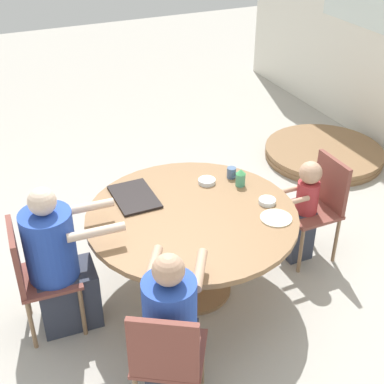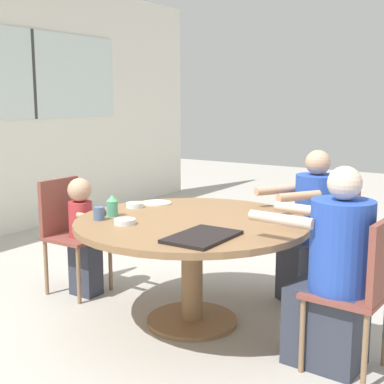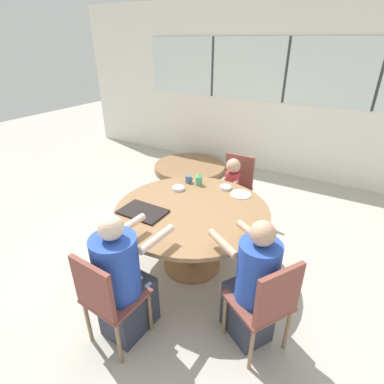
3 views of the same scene
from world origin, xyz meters
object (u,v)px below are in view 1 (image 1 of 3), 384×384
Objects in this scene: person_man_blue_shirt at (59,267)px; coffee_mug at (232,173)px; bowl_cereal at (267,201)px; bowl_white_shallow at (207,181)px; folded_table_stack at (324,153)px; chair_for_man_blue_shirt at (33,271)px; person_toddler at (303,212)px; chair_for_woman_green_shirt at (167,356)px; person_woman_green_shirt at (171,336)px; chair_for_toddler at (320,200)px; sippy_cup at (241,177)px.

coffee_mug is (-0.28, 1.45, 0.25)m from person_man_blue_shirt.
bowl_white_shallow is at bearing -147.68° from bowl_cereal.
coffee_mug is 2.11m from folded_table_stack.
person_toddler reaches higher than chair_for_man_blue_shirt.
chair_for_woman_green_shirt is at bearing 121.69° from person_toddler.
chair_for_woman_green_shirt is 0.97× the size of person_toddler.
person_toddler is (-0.96, 1.56, -0.08)m from chair_for_woman_green_shirt.
chair_for_woman_green_shirt is 1.70m from coffee_mug.
person_man_blue_shirt is at bearing 88.34° from person_toddler.
person_man_blue_shirt is at bearing 141.29° from chair_for_woman_green_shirt.
person_man_blue_shirt is 1.49m from coffee_mug.
coffee_mug reaches higher than bowl_white_shallow.
chair_for_woman_green_shirt is 0.78× the size of person_woman_green_shirt.
chair_for_man_blue_shirt is at bearing -80.65° from coffee_mug.
coffee_mug is (-0.33, -0.48, 0.30)m from person_toddler.
chair_for_woman_green_shirt is 0.77× the size of person_man_blue_shirt.
folded_table_stack is at bearing 131.14° from bowl_cereal.
bowl_white_shallow is (-0.28, 1.23, 0.22)m from person_man_blue_shirt.
person_toddler is 6.66× the size of bowl_white_shallow.
chair_for_man_blue_shirt is 1.44m from bowl_white_shallow.
bowl_white_shallow is (-0.34, -0.85, 0.20)m from chair_for_toddler.
bowl_cereal reaches higher than folded_table_stack.
bowl_cereal is (0.30, 0.06, -0.05)m from sippy_cup.
sippy_cup is at bearing -56.29° from folded_table_stack.
chair_for_woman_green_shirt is 1.16m from chair_for_man_blue_shirt.
person_woman_green_shirt reaches higher than person_toddler.
bowl_cereal is at bearing 87.64° from chair_for_man_blue_shirt.
person_woman_green_shirt reaches higher than bowl_white_shallow.
bowl_cereal is at bearing 65.60° from person_woman_green_shirt.
folded_table_stack is at bearing 70.86° from chair_for_woman_green_shirt.
chair_for_woman_green_shirt is at bearing -42.97° from sippy_cup.
coffee_mug is at bearing 104.20° from person_man_blue_shirt.
chair_for_woman_green_shirt and chair_for_man_blue_shirt have the same top height.
chair_for_man_blue_shirt reaches higher than sippy_cup.
chair_for_man_blue_shirt is at bearing -69.04° from folded_table_stack.
person_man_blue_shirt is (-0.06, -2.08, -0.02)m from chair_for_toddler.
chair_for_toddler is 10.18× the size of coffee_mug.
chair_for_toddler is 0.61m from bowl_cereal.
person_man_blue_shirt is at bearing -79.19° from coffee_mug.
person_woman_green_shirt reaches higher than coffee_mug.
person_woman_green_shirt reaches higher than bowl_cereal.
coffee_mug is at bearing 55.41° from person_toddler.
person_woman_green_shirt is at bearing -55.76° from bowl_cereal.
person_man_blue_shirt is 1.28m from bowl_white_shallow.
chair_for_toddler is at bearing 62.30° from coffee_mug.
person_woman_green_shirt is 1.54m from coffee_mug.
bowl_cereal is at bearing 68.35° from chair_for_woman_green_shirt.
chair_for_man_blue_shirt is 6.50× the size of bowl_white_shallow.
person_woman_green_shirt is at bearing 116.79° from chair_for_toddler.
sippy_cup reaches higher than coffee_mug.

